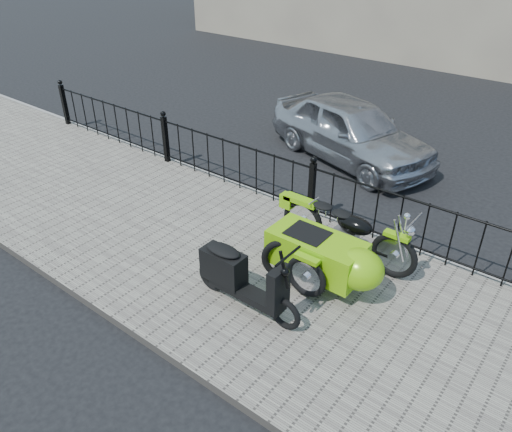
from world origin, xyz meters
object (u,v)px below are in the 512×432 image
Objects in this scene: spare_tire at (285,260)px; motorcycle_sidecar at (333,252)px; scooter at (240,277)px; sedan_car at (351,130)px.

motorcycle_sidecar is at bearing 37.37° from spare_tire.
motorcycle_sidecar is 3.42× the size of spare_tire.
motorcycle_sidecar is 1.39× the size of scooter.
scooter is 2.46× the size of spare_tire.
spare_tire is 0.17× the size of sedan_car.
scooter is at bearing -120.43° from motorcycle_sidecar.
sedan_car is (-1.91, 3.97, 0.06)m from motorcycle_sidecar.
sedan_car is at bearing 103.50° from scooter.
spare_tire is (-0.51, -0.39, -0.14)m from motorcycle_sidecar.
motorcycle_sidecar is 0.66m from spare_tire.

